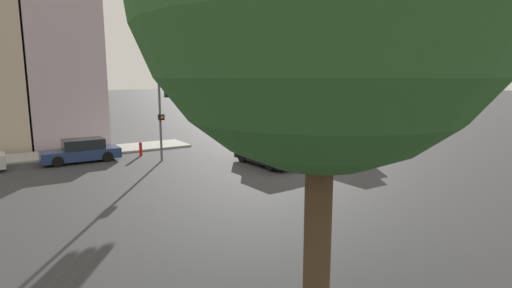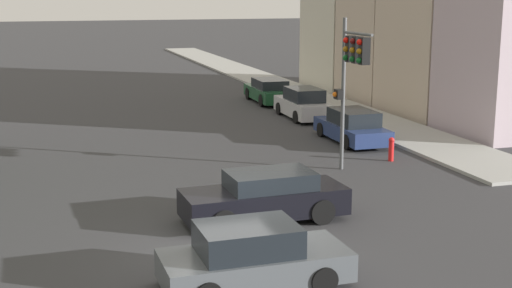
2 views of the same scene
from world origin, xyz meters
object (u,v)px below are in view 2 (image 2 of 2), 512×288
Objects in this scene: parked_car_0 at (352,127)px; parked_car_2 at (269,91)px; traffic_signal at (352,63)px; crossing_car_1 at (253,258)px; fire_hydrant at (391,148)px; parked_car_1 at (303,104)px; crossing_car_0 at (265,197)px.

parked_car_0 reaches higher than parked_car_2.
traffic_signal reaches higher than crossing_car_1.
fire_hydrant is (-0.22, -15.32, -0.18)m from parked_car_2.
crossing_car_1 is at bearing 162.61° from parked_car_2.
parked_car_1 is at bearing -0.71° from parked_car_0.
crossing_car_1 is at bearing 66.47° from crossing_car_0.
fire_hydrant is (8.51, 9.70, -0.17)m from crossing_car_1.
traffic_signal is 5.91× the size of fire_hydrant.
traffic_signal is at bearing -150.67° from fire_hydrant.
parked_car_1 is at bearing 65.17° from crossing_car_1.
parked_car_2 is (7.05, 20.78, -0.02)m from crossing_car_0.
crossing_car_1 is at bearing 147.77° from parked_car_0.
parked_car_1 is (0.13, 6.14, 0.06)m from parked_car_0.
traffic_signal is 1.21× the size of parked_car_0.
parked_car_0 is (6.89, 9.09, -0.02)m from crossing_car_0.
crossing_car_1 reaches higher than crossing_car_0.
parked_car_2 is at bearing 70.02° from crossing_car_1.
parked_car_2 is at bearing -0.26° from parked_car_0.
traffic_signal is 17.16m from parked_car_2.
parked_car_0 is (8.57, 13.34, 0.01)m from crossing_car_1.
parked_car_1 reaches higher than crossing_car_1.
crossing_car_1 is (-1.68, -4.25, -0.03)m from crossing_car_0.
crossing_car_0 is at bearing 163.10° from parked_car_2.
crossing_car_1 is 21.33m from parked_car_1.
crossing_car_1 reaches higher than fire_hydrant.
traffic_signal is at bearing 168.18° from parked_car_1.
traffic_signal is 10.90m from crossing_car_1.
crossing_car_1 is 0.91× the size of parked_car_0.
traffic_signal is 11.83m from parked_car_1.
crossing_car_1 is 26.50m from parked_car_2.
crossing_car_0 is at bearing 67.67° from crossing_car_1.
crossing_car_0 is at bearing 41.50° from traffic_signal.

